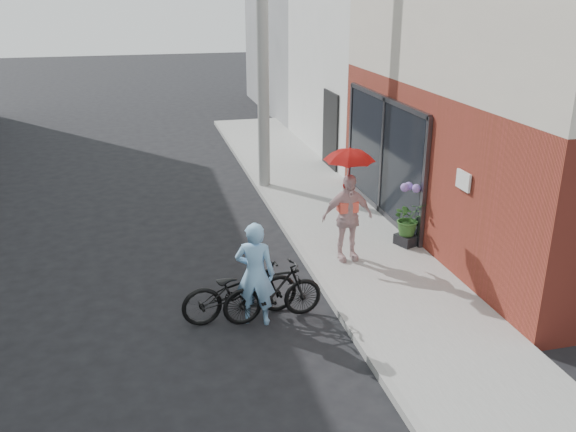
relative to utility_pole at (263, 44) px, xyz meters
name	(u,v)px	position (x,y,z in m)	size (l,w,h in m)	color
ground	(275,310)	(-1.10, -6.00, -3.50)	(80.00, 80.00, 0.00)	black
sidewalk	(358,245)	(1.00, -4.00, -3.44)	(2.20, 24.00, 0.12)	#969691
curb	(300,251)	(-0.16, -4.00, -3.44)	(0.12, 24.00, 0.12)	#9E9E99
plaster_building	(443,31)	(6.10, 3.00, 0.00)	(8.00, 6.00, 7.00)	silver
east_building_far	(361,20)	(6.10, 10.00, 0.00)	(8.00, 8.00, 7.00)	gray
utility_pole	(263,44)	(0.00, 0.00, 0.00)	(0.28, 0.28, 7.00)	#9E9E99
officer	(255,274)	(-1.45, -6.27, -2.70)	(0.58, 0.38, 1.60)	#7FB4E2
bike_left	(240,290)	(-1.65, -6.08, -3.03)	(0.63, 1.80, 0.95)	black
bike_right	(273,292)	(-1.18, -6.26, -3.04)	(0.44, 1.54, 0.93)	black
kimono_woman	(347,217)	(0.52, -4.67, -2.59)	(0.93, 0.39, 1.59)	beige
parasol	(349,154)	(0.52, -4.67, -1.43)	(0.84, 0.84, 0.74)	red
planter	(407,239)	(1.87, -4.34, -3.28)	(0.38, 0.38, 0.20)	black
potted_plant	(409,218)	(1.87, -4.34, -2.85)	(0.60, 0.52, 0.67)	#315F26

